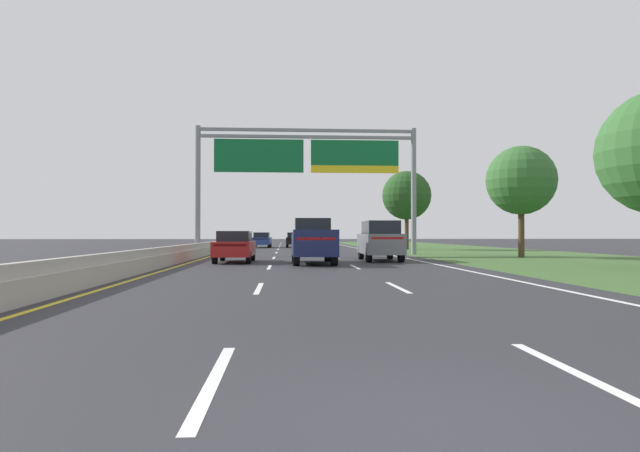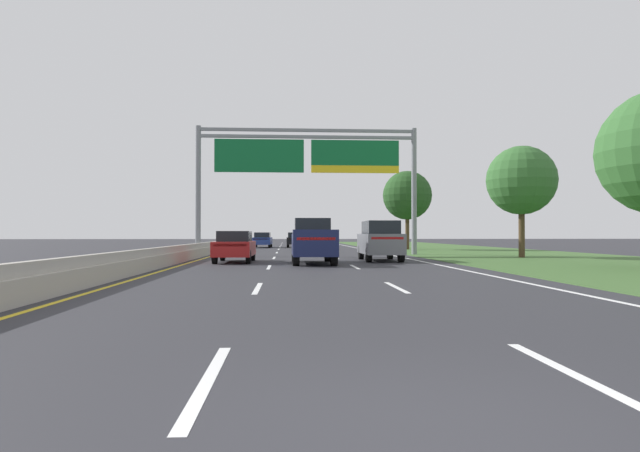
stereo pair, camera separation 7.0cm
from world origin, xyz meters
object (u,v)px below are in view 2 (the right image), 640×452
pickup_truck_navy (313,241)px  roadside_tree_far (407,195)px  overhead_sign_gantry (307,163)px  car_grey_right_lane_suv (380,240)px  car_blue_left_lane_sedan (263,240)px  roadside_tree_mid (521,181)px  car_black_centre_lane_sedan (296,240)px  car_red_left_lane_sedan (235,246)px

pickup_truck_navy → roadside_tree_far: (9.65, 22.44, 3.84)m
overhead_sign_gantry → car_grey_right_lane_suv: size_ratio=3.19×
pickup_truck_navy → car_blue_left_lane_sedan: 30.65m
overhead_sign_gantry → car_grey_right_lane_suv: overhead_sign_gantry is taller
overhead_sign_gantry → car_blue_left_lane_sedan: (-3.92, 19.89, -5.43)m
overhead_sign_gantry → pickup_truck_navy: size_ratio=2.79×
roadside_tree_mid → overhead_sign_gantry: bearing=158.5°
car_black_centre_lane_sedan → car_grey_right_lane_suv: bearing=-171.2°
roadside_tree_mid → roadside_tree_far: size_ratio=0.94×
pickup_truck_navy → roadside_tree_mid: roadside_tree_mid is taller
car_black_centre_lane_sedan → car_grey_right_lane_suv: size_ratio=0.94×
car_grey_right_lane_suv → roadside_tree_mid: size_ratio=0.70×
car_black_centre_lane_sedan → roadside_tree_far: (10.00, -9.09, 4.10)m
overhead_sign_gantry → roadside_tree_far: size_ratio=2.11×
car_blue_left_lane_sedan → roadside_tree_far: (13.44, -7.97, 4.10)m
car_red_left_lane_sedan → car_black_centre_lane_sedan: bearing=-6.2°
pickup_truck_navy → car_blue_left_lane_sedan: size_ratio=1.22×
overhead_sign_gantry → car_black_centre_lane_sedan: size_ratio=3.40×
car_blue_left_lane_sedan → car_black_centre_lane_sedan: size_ratio=1.00×
car_black_centre_lane_sedan → roadside_tree_far: roadside_tree_far is taller
pickup_truck_navy → roadside_tree_far: 24.73m
roadside_tree_far → car_black_centre_lane_sedan: bearing=137.7°
car_red_left_lane_sedan → pickup_truck_navy: bearing=-108.9°
car_black_centre_lane_sedan → car_grey_right_lane_suv: (4.04, -29.14, 0.28)m
car_red_left_lane_sedan → car_black_centre_lane_sedan: size_ratio=1.00×
car_blue_left_lane_sedan → roadside_tree_mid: 30.15m
pickup_truck_navy → roadside_tree_far: bearing=-23.5°
car_blue_left_lane_sedan → car_red_left_lane_sedan: same height
car_blue_left_lane_sedan → car_black_centre_lane_sedan: 3.62m
overhead_sign_gantry → pickup_truck_navy: 11.73m
car_blue_left_lane_sedan → car_black_centre_lane_sedan: same height
overhead_sign_gantry → roadside_tree_mid: (12.69, -4.99, -1.61)m
overhead_sign_gantry → roadside_tree_far: (9.52, 11.91, -1.34)m
overhead_sign_gantry → car_blue_left_lane_sedan: 20.98m
car_blue_left_lane_sedan → car_red_left_lane_sedan: 29.05m
pickup_truck_navy → car_black_centre_lane_sedan: 31.53m
car_grey_right_lane_suv → roadside_tree_mid: 10.28m
car_red_left_lane_sedan → roadside_tree_mid: bearing=-75.5°
car_red_left_lane_sedan → roadside_tree_mid: roadside_tree_mid is taller
overhead_sign_gantry → car_black_centre_lane_sedan: (-0.48, 21.00, -5.43)m
car_red_left_lane_sedan → car_blue_left_lane_sedan: bearing=0.3°
overhead_sign_gantry → car_black_centre_lane_sedan: bearing=91.3°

